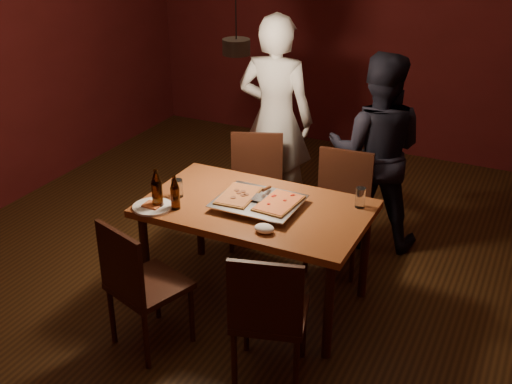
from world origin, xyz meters
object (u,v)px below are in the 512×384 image
at_px(beer_bottle_b, 175,193).
at_px(diner_white, 275,120).
at_px(chair_near_left, 137,277).
at_px(chair_near_right, 268,308).
at_px(pizza_tray, 258,204).
at_px(beer_bottle_a, 157,189).
at_px(chair_far_left, 256,179).
at_px(chair_far_right, 341,199).
at_px(plate_slice, 153,207).
at_px(dining_table, 256,215).
at_px(diner_dark, 376,152).
at_px(pendant_lamp, 236,45).

bearing_deg(beer_bottle_b, diner_white, 88.90).
height_order(chair_near_left, chair_near_right, same).
xyz_separation_m(pizza_tray, beer_bottle_a, (-0.60, -0.30, 0.11)).
distance_m(chair_far_left, chair_far_right, 0.74).
distance_m(chair_far_right, beer_bottle_a, 1.45).
bearing_deg(plate_slice, pizza_tray, 27.05).
relative_size(chair_near_left, diner_white, 0.30).
bearing_deg(beer_bottle_a, chair_far_left, 80.73).
bearing_deg(diner_white, beer_bottle_a, 79.77).
distance_m(dining_table, pizza_tray, 0.10).
distance_m(dining_table, beer_bottle_a, 0.69).
bearing_deg(beer_bottle_b, chair_near_right, -27.67).
relative_size(beer_bottle_b, plate_slice, 0.88).
relative_size(beer_bottle_a, plate_slice, 1.03).
relative_size(dining_table, diner_dark, 0.94).
bearing_deg(plate_slice, diner_dark, 54.26).
distance_m(pizza_tray, plate_slice, 0.70).
bearing_deg(chair_far_right, chair_near_left, 59.88).
bearing_deg(diner_dark, chair_far_right, 60.66).
bearing_deg(chair_far_right, plate_slice, 44.96).
distance_m(chair_near_right, pendant_lamp, 1.68).
xyz_separation_m(chair_far_left, chair_near_right, (0.83, -1.55, 0.00)).
bearing_deg(chair_near_left, plate_slice, 129.90).
xyz_separation_m(pizza_tray, plate_slice, (-0.63, -0.32, -0.01)).
bearing_deg(chair_near_right, plate_slice, 143.09).
distance_m(chair_far_left, beer_bottle_b, 1.13).
bearing_deg(beer_bottle_b, dining_table, 30.63).
relative_size(chair_far_left, plate_slice, 2.05).
bearing_deg(dining_table, diner_white, 108.76).
height_order(chair_far_right, plate_slice, chair_far_right).
height_order(dining_table, beer_bottle_b, beer_bottle_b).
bearing_deg(diner_white, chair_near_right, 108.33).
bearing_deg(chair_near_right, diner_dark, 73.18).
xyz_separation_m(chair_near_left, pendant_lamp, (0.18, 1.00, 1.22)).
bearing_deg(pizza_tray, beer_bottle_b, -152.29).
bearing_deg(dining_table, plate_slice, -151.15).
distance_m(chair_near_left, diner_dark, 2.19).
xyz_separation_m(chair_near_left, beer_bottle_a, (-0.16, 0.49, 0.35)).
bearing_deg(diner_dark, beer_bottle_b, 45.46).
xyz_separation_m(dining_table, chair_near_left, (-0.42, -0.80, -0.14)).
distance_m(dining_table, plate_slice, 0.69).
bearing_deg(dining_table, chair_far_right, 65.42).
bearing_deg(diner_dark, pendant_lamp, 42.19).
xyz_separation_m(plate_slice, pendant_lamp, (0.37, 0.53, 1.00)).
height_order(chair_near_right, pizza_tray, chair_near_right).
relative_size(chair_far_left, diner_dark, 0.34).
relative_size(chair_far_right, beer_bottle_a, 1.76).
relative_size(chair_far_left, pizza_tray, 1.00).
xyz_separation_m(chair_far_right, beer_bottle_a, (-0.92, -1.07, 0.35)).
bearing_deg(beer_bottle_b, plate_slice, -157.26).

